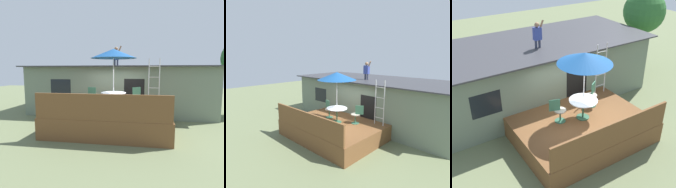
{
  "view_description": "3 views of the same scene",
  "coord_description": "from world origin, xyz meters",
  "views": [
    {
      "loc": [
        1.33,
        -7.78,
        2.48
      ],
      "look_at": [
        -0.03,
        0.71,
        1.39
      ],
      "focal_mm": 30.43,
      "sensor_mm": 36.0,
      "label": 1
    },
    {
      "loc": [
        6.65,
        -6.58,
        4.13
      ],
      "look_at": [
        -0.42,
        0.7,
        2.09
      ],
      "focal_mm": 30.81,
      "sensor_mm": 36.0,
      "label": 2
    },
    {
      "loc": [
        -5.19,
        -7.0,
        6.7
      ],
      "look_at": [
        -0.32,
        0.61,
        1.66
      ],
      "focal_mm": 45.75,
      "sensor_mm": 36.0,
      "label": 3
    }
  ],
  "objects": [
    {
      "name": "ground_plane",
      "position": [
        0.0,
        0.0,
        0.0
      ],
      "size": [
        40.0,
        40.0,
        0.0
      ],
      "primitive_type": "plane",
      "color": "#66704C"
    },
    {
      "name": "deck_railing",
      "position": [
        0.0,
        -1.78,
        1.25
      ],
      "size": [
        4.63,
        0.08,
        0.9
      ],
      "primitive_type": "cube",
      "color": "brown",
      "rests_on": "deck"
    },
    {
      "name": "house",
      "position": [
        -0.0,
        3.6,
        1.36
      ],
      "size": [
        10.5,
        4.5,
        2.7
      ],
      "color": "slate",
      "rests_on": "ground"
    },
    {
      "name": "deck",
      "position": [
        0.0,
        0.0,
        0.4
      ],
      "size": [
        4.73,
        3.66,
        0.8
      ],
      "primitive_type": "cube",
      "color": "brown",
      "rests_on": "ground"
    },
    {
      "name": "person_figure",
      "position": [
        -0.13,
        2.86,
        3.31
      ],
      "size": [
        0.47,
        0.2,
        1.11
      ],
      "color": "#33384C",
      "rests_on": "house"
    },
    {
      "name": "patio_umbrella",
      "position": [
        0.14,
        0.05,
        3.15
      ],
      "size": [
        1.9,
        1.9,
        2.54
      ],
      "color": "silver",
      "rests_on": "deck"
    },
    {
      "name": "patio_table",
      "position": [
        0.14,
        0.05,
        1.39
      ],
      "size": [
        1.04,
        1.04,
        0.74
      ],
      "color": "#33664C",
      "rests_on": "deck"
    },
    {
      "name": "step_ladder",
      "position": [
        1.87,
        1.21,
        1.9
      ],
      "size": [
        0.52,
        0.04,
        2.2
      ],
      "color": "silver",
      "rests_on": "deck"
    },
    {
      "name": "patio_chair_right",
      "position": [
        0.98,
        0.6,
        1.26
      ],
      "size": [
        0.56,
        0.46,
        0.92
      ],
      "rotation": [
        0.0,
        0.0,
        -2.56
      ],
      "color": "#33664C",
      "rests_on": "deck"
    },
    {
      "name": "patio_chair_left",
      "position": [
        -0.76,
        0.32,
        1.26
      ],
      "size": [
        0.61,
        0.44,
        0.92
      ],
      "rotation": [
        0.0,
        0.0,
        -0.29
      ],
      "color": "#33664C",
      "rests_on": "deck"
    }
  ]
}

